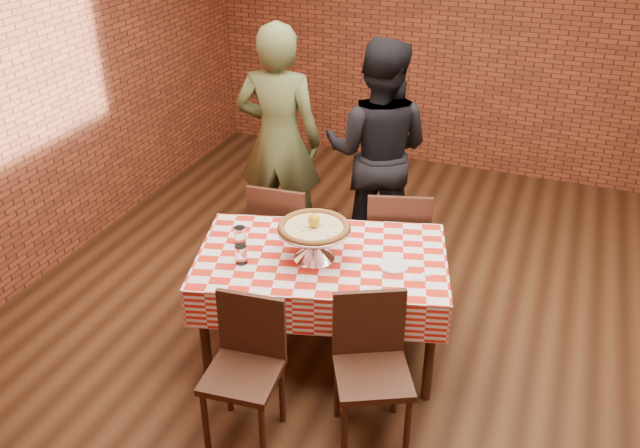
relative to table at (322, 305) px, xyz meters
The scene contains 19 objects.
ground 0.61m from the table, 41.22° to the left, with size 6.00×6.00×0.00m, color black.
back_wall 3.51m from the table, 83.70° to the left, with size 5.50×5.50×0.00m, color brown.
table is the anchor object (origin of this frame).
tablecloth 0.25m from the table, 116.57° to the right, with size 1.55×0.94×0.26m, color red, non-canonical shape.
pizza_stand 0.49m from the table, 129.04° to the right, with size 0.46×0.46×0.20m, color silver, non-canonical shape.
pizza 0.59m from the table, 129.04° to the right, with size 0.43×0.43×0.03m, color beige.
lemon 0.65m from the table, 129.04° to the right, with size 0.07×0.07×0.09m, color yellow.
water_glass_left 0.66m from the table, 148.33° to the right, with size 0.07×0.07×0.12m, color white.
water_glass_right 0.69m from the table, behind, with size 0.07×0.07×0.12m, color white.
side_plate 0.60m from the table, ahead, with size 0.18×0.18×0.01m, color white.
sweetener_packet_a 0.72m from the table, ahead, with size 0.05×0.04×0.01m, color white.
sweetener_packet_b 0.76m from the table, ahead, with size 0.05×0.04×0.01m, color white.
condiment_caddy 0.55m from the table, 103.71° to the left, with size 0.10×0.08×0.14m, color silver.
chair_near_left 0.86m from the table, 99.06° to the right, with size 0.39×0.39×0.87m, color #412215, non-canonical shape.
chair_near_right 0.80m from the table, 48.54° to the right, with size 0.40×0.40×0.88m, color #412215, non-canonical shape.
chair_far_left 0.84m from the table, 129.68° to the left, with size 0.43×0.43×0.91m, color #412215, non-canonical shape.
chair_far_right 0.87m from the table, 72.12° to the left, with size 0.44×0.44×0.92m, color #412215, non-canonical shape.
diner_olive 1.56m from the table, 124.51° to the left, with size 0.68×0.45×1.87m, color #49532D.
diner_black 1.46m from the table, 92.69° to the left, with size 0.86×0.67×1.78m, color black.
Camera 1 is at (0.89, -3.59, 2.95)m, focal length 37.60 mm.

